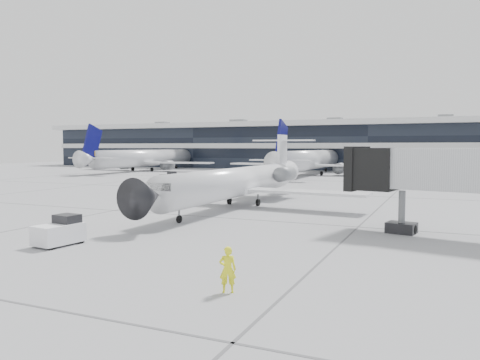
% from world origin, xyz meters
% --- Properties ---
extents(ground, '(220.00, 220.00, 0.00)m').
position_xyz_m(ground, '(0.00, 0.00, 0.00)').
color(ground, gray).
rests_on(ground, ground).
extents(terminal, '(170.00, 22.00, 10.00)m').
position_xyz_m(terminal, '(0.00, 82.00, 5.00)').
color(terminal, black).
rests_on(terminal, ground).
extents(bg_jet_left, '(32.00, 40.00, 9.60)m').
position_xyz_m(bg_jet_left, '(-45.00, 55.00, 0.00)').
color(bg_jet_left, silver).
rests_on(bg_jet_left, ground).
extents(bg_jet_center, '(32.00, 40.00, 9.60)m').
position_xyz_m(bg_jet_center, '(-8.00, 55.00, 0.00)').
color(bg_jet_center, silver).
rests_on(bg_jet_center, ground).
extents(regional_jet, '(23.01, 28.62, 6.62)m').
position_xyz_m(regional_jet, '(-1.58, 6.58, 2.26)').
color(regional_jet, white).
rests_on(regional_jet, ground).
extents(ramp_worker, '(0.74, 0.64, 1.72)m').
position_xyz_m(ramp_worker, '(8.00, -16.06, 0.86)').
color(ramp_worker, '#FCFF1A').
rests_on(ramp_worker, ground).
extents(baggage_tug, '(1.78, 2.68, 1.60)m').
position_xyz_m(baggage_tug, '(-3.85, -12.22, 0.72)').
color(baggage_tug, white).
rests_on(baggage_tug, ground).
extents(traffic_cone, '(0.45, 0.45, 0.52)m').
position_xyz_m(traffic_cone, '(-10.09, 14.05, 0.24)').
color(traffic_cone, orange).
rests_on(traffic_cone, ground).
extents(far_tug, '(2.31, 2.80, 1.54)m').
position_xyz_m(far_tug, '(-23.15, 29.30, 0.69)').
color(far_tug, black).
rests_on(far_tug, ground).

